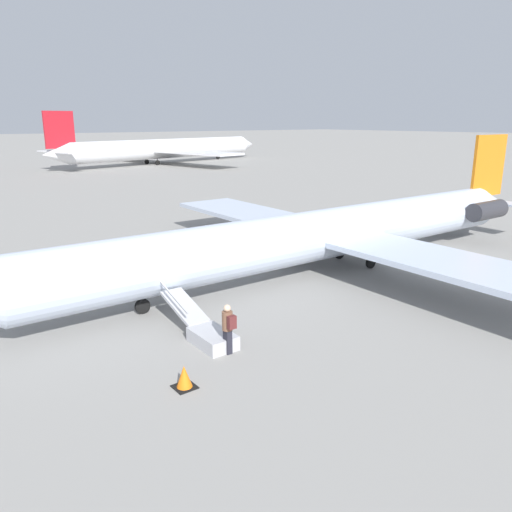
{
  "coord_description": "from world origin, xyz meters",
  "views": [
    {
      "loc": [
        17.39,
        17.65,
        7.59
      ],
      "look_at": [
        4.4,
        0.72,
        1.77
      ],
      "focal_mm": 35.0,
      "sensor_mm": 36.0,
      "label": 1
    }
  ],
  "objects": [
    {
      "name": "traffic_cone_near_stairs",
      "position": [
        11.06,
        5.95,
        0.33
      ],
      "size": [
        0.64,
        0.64,
        0.7
      ],
      "color": "black",
      "rests_on": "ground"
    },
    {
      "name": "airplane_taxiing_distant",
      "position": [
        -25.44,
        -65.17,
        2.66
      ],
      "size": [
        46.53,
        36.22,
        8.94
      ],
      "rotation": [
        0.0,
        0.0,
        3.34
      ],
      "color": "white",
      "rests_on": "ground"
    },
    {
      "name": "passenger",
      "position": [
        8.79,
        4.91,
        1.0
      ],
      "size": [
        0.36,
        0.54,
        1.74
      ],
      "rotation": [
        0.0,
        0.0,
        -1.59
      ],
      "color": "#23232D",
      "rests_on": "ground"
    },
    {
      "name": "airplane_main",
      "position": [
        -0.99,
        0.02,
        1.99
      ],
      "size": [
        35.4,
        27.19,
        6.67
      ],
      "rotation": [
        0.0,
        0.0,
        -0.02
      ],
      "color": "silver",
      "rests_on": "ground"
    },
    {
      "name": "ground_plane",
      "position": [
        0.0,
        0.0,
        0.0
      ],
      "size": [
        600.0,
        600.0,
        0.0
      ],
      "primitive_type": "plane",
      "color": "gray"
    },
    {
      "name": "boarding_stairs",
      "position": [
        8.85,
        3.63,
        0.37
      ],
      "size": [
        1.14,
        4.04,
        1.67
      ],
      "rotation": [
        0.0,
        0.0,
        -1.59
      ],
      "color": "#B2B2B7",
      "rests_on": "ground"
    }
  ]
}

